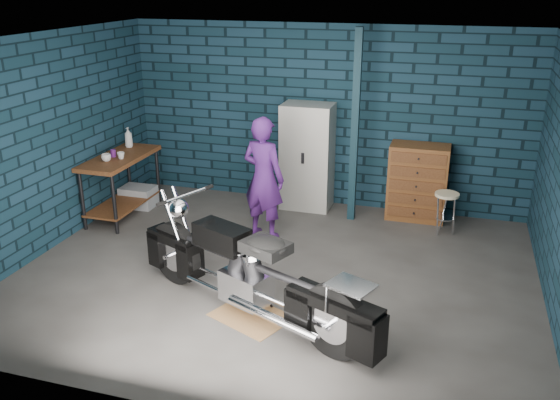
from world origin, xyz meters
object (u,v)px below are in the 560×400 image
Objects in this scene: person at (264,178)px; tool_chest at (417,183)px; motorcycle at (250,267)px; workbench at (122,186)px; locker at (307,157)px; shop_stool at (445,214)px; storage_bin at (139,197)px.

person reaches higher than tool_chest.
workbench is at bearing 165.91° from motorcycle.
motorcycle is 3.23m from locker.
locker is at bearing 180.00° from tool_chest.
shop_stool is at bearing -46.53° from tool_chest.
motorcycle is 1.64× the size of locker.
locker is at bearing 24.35° from workbench.
shop_stool is at bearing 8.44° from workbench.
motorcycle reaches higher than tool_chest.
motorcycle is at bearing -123.41° from shop_stool.
motorcycle is at bearing -85.83° from locker.
workbench is at bearing -92.93° from storage_bin.
shop_stool is at bearing 3.59° from storage_bin.
storage_bin is at bearing 2.47° from person.
locker is at bearing 16.57° from storage_bin.
motorcycle is 2.37× the size of tool_chest.
storage_bin is 0.46× the size of tool_chest.
person is 2.33m from storage_bin.
workbench is at bearing -155.65° from locker.
storage_bin is at bearing -176.41° from shop_stool.
storage_bin is 0.85× the size of shop_stool.
workbench reaches higher than shop_stool.
person is at bearing 127.98° from motorcycle.
locker reaches higher than tool_chest.
person is (2.20, -0.09, 0.37)m from workbench.
tool_chest is at bearing 15.28° from workbench.
motorcycle is 1.58× the size of person.
shop_stool is at bearing -12.33° from locker.
workbench is at bearing -164.72° from tool_chest.
motorcycle is 3.33m from shop_stool.
motorcycle is (2.72, -2.09, 0.12)m from workbench.
shop_stool is (4.52, 0.28, 0.14)m from storage_bin.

